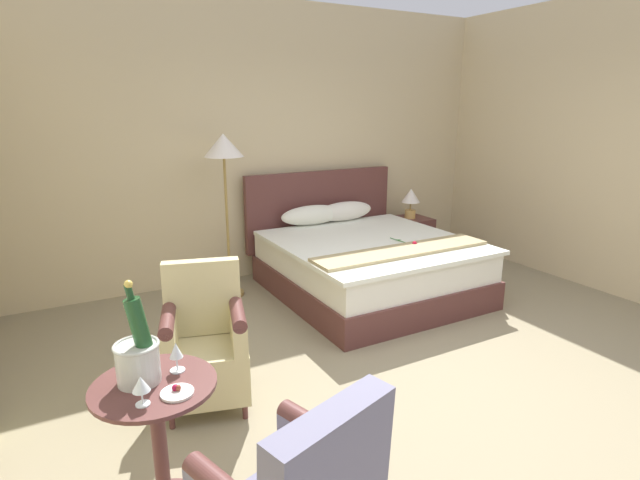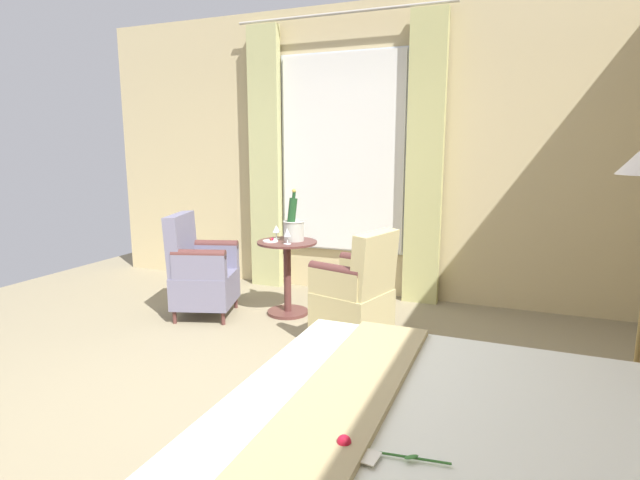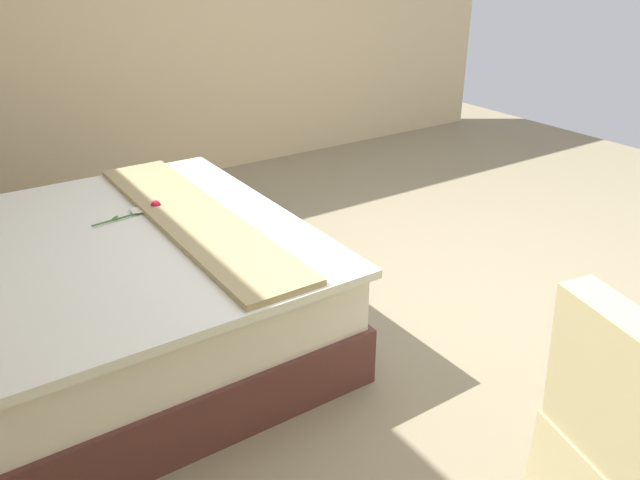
% 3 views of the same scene
% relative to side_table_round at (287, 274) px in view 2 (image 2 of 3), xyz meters
% --- Properties ---
extents(ground_plane, '(7.38, 7.38, 0.00)m').
position_rel_side_table_round_xyz_m(ground_plane, '(1.91, 0.22, -0.40)').
color(ground_plane, gray).
extents(wall_window_side, '(0.27, 6.00, 3.05)m').
position_rel_side_table_round_xyz_m(wall_window_side, '(-1.00, 0.22, 1.12)').
color(wall_window_side, '#CEBB89').
rests_on(wall_window_side, ground).
extents(side_table_round, '(0.57, 0.57, 0.71)m').
position_rel_side_table_round_xyz_m(side_table_round, '(0.00, 0.00, 0.00)').
color(side_table_round, '#572F2C').
rests_on(side_table_round, ground).
extents(champagne_bucket, '(0.21, 0.21, 0.49)m').
position_rel_side_table_round_xyz_m(champagne_bucket, '(-0.05, 0.05, 0.45)').
color(champagne_bucket, '#B7BAB0').
rests_on(champagne_bucket, side_table_round).
extents(wine_glass_near_bucket, '(0.08, 0.08, 0.13)m').
position_rel_side_table_round_xyz_m(wine_glass_near_bucket, '(-0.07, -0.15, 0.41)').
color(wine_glass_near_bucket, white).
rests_on(wine_glass_near_bucket, side_table_round).
extents(wine_glass_near_edge, '(0.07, 0.07, 0.15)m').
position_rel_side_table_round_xyz_m(wine_glass_near_edge, '(0.12, 0.06, 0.41)').
color(wine_glass_near_edge, white).
rests_on(wine_glass_near_edge, side_table_round).
extents(snack_plate, '(0.15, 0.15, 0.04)m').
position_rel_side_table_round_xyz_m(snack_plate, '(0.07, -0.14, 0.32)').
color(snack_plate, white).
rests_on(snack_plate, side_table_round).
extents(armchair_by_window, '(0.65, 0.65, 0.95)m').
position_rel_side_table_round_xyz_m(armchair_by_window, '(0.47, 0.84, 0.01)').
color(armchair_by_window, '#572F2C').
rests_on(armchair_by_window, ground).
extents(armchair_facing_bed, '(0.70, 0.70, 0.98)m').
position_rel_side_table_round_xyz_m(armchair_facing_bed, '(0.35, -0.75, 0.02)').
color(armchair_facing_bed, '#572F2C').
rests_on(armchair_facing_bed, ground).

